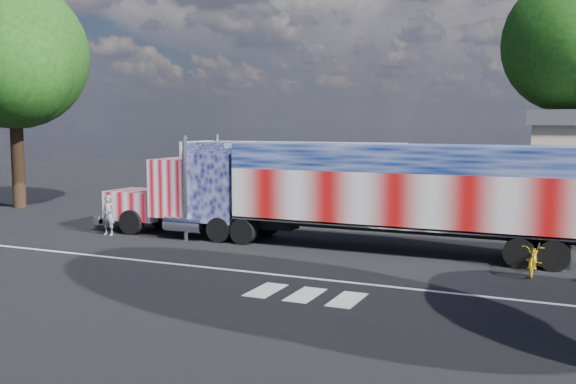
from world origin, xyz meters
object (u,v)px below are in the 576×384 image
at_px(bicycle, 534,259).
at_px(tree_w_a, 14,56).
at_px(semi_truck, 340,190).
at_px(coach_bus, 289,174).
at_px(tree_ne_a, 576,44).
at_px(woman, 108,215).

xyz_separation_m(bicycle, tree_w_a, (-27.13, 5.39, 7.88)).
xyz_separation_m(semi_truck, coach_bus, (-6.26, 9.41, -0.27)).
bearing_deg(tree_ne_a, coach_bus, -156.65).
relative_size(coach_bus, tree_ne_a, 0.98).
distance_m(semi_truck, woman, 9.92).
relative_size(semi_truck, coach_bus, 1.57).
relative_size(tree_ne_a, tree_w_a, 1.02).
relative_size(bicycle, tree_w_a, 0.15).
distance_m(bicycle, tree_w_a, 28.76).
bearing_deg(tree_w_a, bicycle, -11.24).
height_order(coach_bus, woman, coach_bus).
height_order(bicycle, tree_w_a, tree_w_a).
relative_size(semi_truck, tree_w_a, 1.58).
bearing_deg(tree_w_a, woman, -26.27).
distance_m(woman, tree_ne_a, 25.82).
relative_size(coach_bus, bicycle, 6.86).
height_order(semi_truck, bicycle, semi_truck).
xyz_separation_m(tree_ne_a, tree_w_a, (-27.97, -11.95, -0.56)).
bearing_deg(woman, coach_bus, 68.63).
bearing_deg(tree_w_a, tree_ne_a, 23.14).
relative_size(woman, tree_w_a, 0.14).
bearing_deg(semi_truck, tree_w_a, 169.93).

